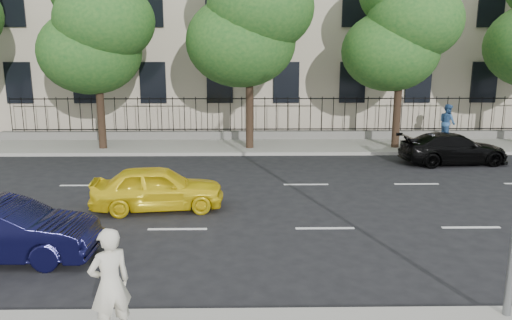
{
  "coord_description": "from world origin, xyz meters",
  "views": [
    {
      "loc": [
        -2.08,
        -10.28,
        4.75
      ],
      "look_at": [
        -1.86,
        3.0,
        1.8
      ],
      "focal_mm": 35.0,
      "sensor_mm": 36.0,
      "label": 1
    }
  ],
  "objects": [
    {
      "name": "black_sedan",
      "position": [
        6.61,
        10.27,
        0.65
      ],
      "size": [
        4.65,
        2.24,
        1.31
      ],
      "primitive_type": "imported",
      "rotation": [
        0.0,
        0.0,
        1.66
      ],
      "color": "black",
      "rests_on": "ground"
    },
    {
      "name": "tree_c",
      "position": [
        -1.96,
        13.36,
        6.41
      ],
      "size": [
        5.89,
        5.5,
        9.8
      ],
      "color": "#382619",
      "rests_on": "far_sidewalk"
    },
    {
      "name": "woman_near",
      "position": [
        -4.29,
        -2.91,
        1.09
      ],
      "size": [
        0.82,
        0.78,
        1.88
      ],
      "primitive_type": "imported",
      "rotation": [
        0.0,
        0.0,
        3.79
      ],
      "color": "beige",
      "rests_on": "near_sidewalk"
    },
    {
      "name": "ground",
      "position": [
        0.0,
        0.0,
        0.0
      ],
      "size": [
        120.0,
        120.0,
        0.0
      ],
      "primitive_type": "plane",
      "color": "black",
      "rests_on": "ground"
    },
    {
      "name": "far_sidewalk",
      "position": [
        0.0,
        14.0,
        0.07
      ],
      "size": [
        60.0,
        4.0,
        0.15
      ],
      "primitive_type": "cube",
      "color": "gray",
      "rests_on": "ground"
    },
    {
      "name": "yellow_taxi",
      "position": [
        -4.81,
        4.27,
        0.67
      ],
      "size": [
        4.1,
        2.04,
        1.34
      ],
      "primitive_type": "imported",
      "rotation": [
        0.0,
        0.0,
        1.69
      ],
      "color": "yellow",
      "rests_on": "ground"
    },
    {
      "name": "navy_sedan",
      "position": [
        -7.72,
        0.58,
        0.71
      ],
      "size": [
        4.3,
        1.54,
        1.41
      ],
      "primitive_type": "imported",
      "rotation": [
        0.0,
        0.0,
        1.56
      ],
      "color": "black",
      "rests_on": "ground"
    },
    {
      "name": "lane_markings",
      "position": [
        0.0,
        4.75,
        0.01
      ],
      "size": [
        49.6,
        4.62,
        0.01
      ],
      "primitive_type": null,
      "color": "silver",
      "rests_on": "ground"
    },
    {
      "name": "tree_d",
      "position": [
        5.04,
        13.36,
        5.84
      ],
      "size": [
        5.34,
        4.94,
        8.84
      ],
      "color": "#382619",
      "rests_on": "far_sidewalk"
    },
    {
      "name": "tree_b",
      "position": [
        -8.96,
        13.36,
        5.84
      ],
      "size": [
        5.53,
        5.12,
        8.97
      ],
      "color": "#382619",
      "rests_on": "far_sidewalk"
    },
    {
      "name": "iron_fence",
      "position": [
        0.0,
        15.7,
        0.65
      ],
      "size": [
        30.0,
        0.5,
        2.2
      ],
      "color": "slate",
      "rests_on": "far_sidewalk"
    },
    {
      "name": "pedestrian_far",
      "position": [
        8.16,
        14.95,
        1.09
      ],
      "size": [
        0.9,
        1.05,
        1.88
      ],
      "primitive_type": "imported",
      "rotation": [
        0.0,
        0.0,
        1.8
      ],
      "color": "#315991",
      "rests_on": "far_sidewalk"
    }
  ]
}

